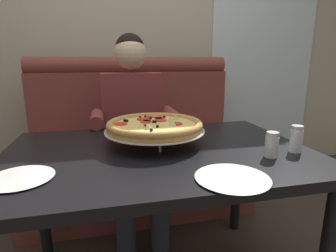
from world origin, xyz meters
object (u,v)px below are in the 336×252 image
at_px(shaker_parmesan, 296,141).
at_px(plate_near_right, 232,176).
at_px(dining_table, 159,167).
at_px(shaker_oregano, 272,146).
at_px(diner_main, 134,121).
at_px(patio_chair, 236,105).
at_px(booth_bench, 136,152).
at_px(plate_near_left, 20,176).
at_px(pizza, 154,126).

xyz_separation_m(shaker_parmesan, plate_near_right, (-0.38, -0.19, -0.04)).
xyz_separation_m(dining_table, shaker_oregano, (0.42, -0.19, 0.13)).
xyz_separation_m(diner_main, patio_chair, (1.51, 1.49, -0.19)).
bearing_deg(booth_bench, plate_near_left, -114.43).
bearing_deg(diner_main, plate_near_right, -77.74).
bearing_deg(shaker_parmesan, pizza, 155.71).
bearing_deg(shaker_parmesan, diner_main, 126.73).
distance_m(plate_near_right, patio_chair, 2.81).
bearing_deg(booth_bench, patio_chair, 39.87).
distance_m(dining_table, shaker_parmesan, 0.60).
relative_size(booth_bench, pizza, 3.47).
height_order(shaker_parmesan, patio_chair, patio_chair).
xyz_separation_m(plate_near_left, plate_near_right, (0.68, -0.16, 0.00)).
relative_size(dining_table, plate_near_left, 6.10).
bearing_deg(booth_bench, diner_main, -98.74).
distance_m(shaker_oregano, plate_near_left, 0.93).
bearing_deg(diner_main, plate_near_left, -118.79).
xyz_separation_m(shaker_oregano, plate_near_left, (-0.93, -0.00, -0.03)).
bearing_deg(pizza, dining_table, -88.58).
xyz_separation_m(diner_main, pizza, (0.04, -0.55, 0.10)).
xyz_separation_m(dining_table, shaker_parmesan, (0.56, -0.16, 0.13)).
distance_m(pizza, shaker_oregano, 0.51).
height_order(diner_main, shaker_oregano, diner_main).
relative_size(diner_main, plate_near_left, 5.91).
bearing_deg(diner_main, pizza, -85.99).
bearing_deg(pizza, shaker_oregano, -33.79).
xyz_separation_m(pizza, patio_chair, (1.47, 2.04, -0.28)).
bearing_deg(dining_table, pizza, 91.42).
relative_size(diner_main, pizza, 2.76).
bearing_deg(patio_chair, pizza, -125.70).
distance_m(dining_table, shaker_oregano, 0.48).
distance_m(shaker_oregano, patio_chair, 2.56).
height_order(booth_bench, diner_main, diner_main).
relative_size(pizza, patio_chair, 0.54).
distance_m(booth_bench, plate_near_left, 1.26).
xyz_separation_m(diner_main, plate_near_left, (-0.46, -0.84, 0.02)).
bearing_deg(patio_chair, diner_main, -135.31).
distance_m(dining_table, plate_near_right, 0.41).
height_order(shaker_oregano, plate_near_right, shaker_oregano).
height_order(diner_main, plate_near_left, diner_main).
xyz_separation_m(booth_bench, shaker_oregano, (0.42, -1.10, 0.37)).
bearing_deg(plate_near_left, pizza, 29.89).
distance_m(dining_table, pizza, 0.19).
height_order(shaker_parmesan, plate_near_right, shaker_parmesan).
relative_size(shaker_parmesan, plate_near_left, 0.53).
bearing_deg(plate_near_right, shaker_parmesan, 26.49).
bearing_deg(pizza, plate_near_left, -150.11).
bearing_deg(dining_table, patio_chair, 55.52).
height_order(booth_bench, plate_near_left, booth_bench).
xyz_separation_m(plate_near_right, patio_chair, (1.29, 2.49, -0.21)).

